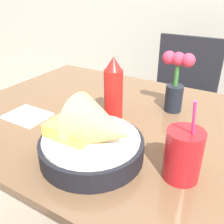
% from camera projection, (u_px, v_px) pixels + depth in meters
% --- Properties ---
extents(dining_table, '(1.13, 0.84, 0.74)m').
position_uv_depth(dining_table, '(114.00, 141.00, 0.93)').
color(dining_table, brown).
rests_on(dining_table, ground_plane).
extents(chair_far_window, '(0.40, 0.40, 0.88)m').
position_uv_depth(chair_far_window, '(181.00, 94.00, 1.61)').
color(chair_far_window, black).
rests_on(chair_far_window, ground_plane).
extents(food_basket, '(0.28, 0.28, 0.18)m').
position_uv_depth(food_basket, '(95.00, 139.00, 0.65)').
color(food_basket, black).
rests_on(food_basket, dining_table).
extents(ketchup_bottle, '(0.06, 0.06, 0.22)m').
position_uv_depth(ketchup_bottle, '(113.00, 89.00, 0.85)').
color(ketchup_bottle, red).
rests_on(ketchup_bottle, dining_table).
extents(drink_cup, '(0.09, 0.09, 0.22)m').
position_uv_depth(drink_cup, '(183.00, 156.00, 0.59)').
color(drink_cup, red).
rests_on(drink_cup, dining_table).
extents(flower_vase, '(0.11, 0.06, 0.22)m').
position_uv_depth(flower_vase, '(176.00, 81.00, 0.89)').
color(flower_vase, black).
rests_on(flower_vase, dining_table).
extents(napkin, '(0.15, 0.12, 0.01)m').
position_uv_depth(napkin, '(27.00, 116.00, 0.89)').
color(napkin, white).
rests_on(napkin, dining_table).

